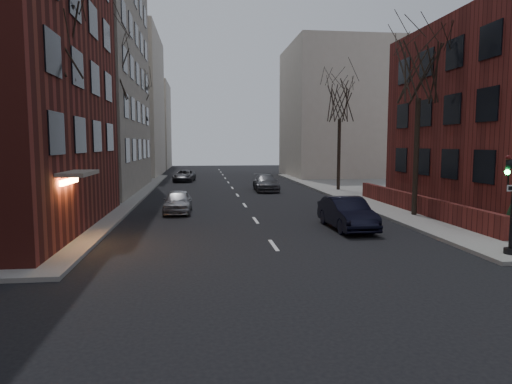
# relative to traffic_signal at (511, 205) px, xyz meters

# --- Properties ---
(building_left_tan) EXTENTS (18.00, 18.00, 28.00)m
(building_left_tan) POSITION_rel_traffic_signal_xyz_m (-24.94, 25.01, 12.09)
(building_left_tan) COLOR gray
(building_left_tan) RESTS_ON ground
(low_wall_right) EXTENTS (0.35, 16.00, 1.00)m
(low_wall_right) POSITION_rel_traffic_signal_xyz_m (1.36, 10.01, -1.26)
(low_wall_right) COLOR maroon
(low_wall_right) RESTS_ON sidewalk_far_right
(building_distant_la) EXTENTS (14.00, 16.00, 18.00)m
(building_distant_la) POSITION_rel_traffic_signal_xyz_m (-22.94, 46.01, 7.09)
(building_distant_la) COLOR beige
(building_distant_la) RESTS_ON ground
(building_distant_ra) EXTENTS (14.00, 14.00, 16.00)m
(building_distant_ra) POSITION_rel_traffic_signal_xyz_m (7.06, 41.01, 6.09)
(building_distant_ra) COLOR beige
(building_distant_ra) RESTS_ON ground
(building_distant_lb) EXTENTS (10.00, 12.00, 14.00)m
(building_distant_lb) POSITION_rel_traffic_signal_xyz_m (-20.94, 63.01, 5.09)
(building_distant_lb) COLOR beige
(building_distant_lb) RESTS_ON ground
(traffic_signal) EXTENTS (0.76, 0.44, 4.00)m
(traffic_signal) POSITION_rel_traffic_signal_xyz_m (0.00, 0.00, 0.00)
(traffic_signal) COLOR black
(traffic_signal) RESTS_ON sidewalk_far_right
(tree_left_a) EXTENTS (4.18, 4.18, 10.26)m
(tree_left_a) POSITION_rel_traffic_signal_xyz_m (-16.74, 5.01, 6.56)
(tree_left_a) COLOR #2D231C
(tree_left_a) RESTS_ON sidewalk_far_left
(tree_left_b) EXTENTS (4.40, 4.40, 10.80)m
(tree_left_b) POSITION_rel_traffic_signal_xyz_m (-16.74, 17.01, 7.00)
(tree_left_b) COLOR #2D231C
(tree_left_b) RESTS_ON sidewalk_far_left
(tree_left_c) EXTENTS (3.96, 3.96, 9.72)m
(tree_left_c) POSITION_rel_traffic_signal_xyz_m (-16.74, 31.01, 6.12)
(tree_left_c) COLOR #2D231C
(tree_left_c) RESTS_ON sidewalk_far_left
(tree_right_a) EXTENTS (3.96, 3.96, 9.72)m
(tree_right_a) POSITION_rel_traffic_signal_xyz_m (0.86, 9.01, 6.12)
(tree_right_a) COLOR #2D231C
(tree_right_a) RESTS_ON sidewalk_far_right
(tree_right_b) EXTENTS (3.74, 3.74, 9.18)m
(tree_right_b) POSITION_rel_traffic_signal_xyz_m (0.86, 23.01, 5.68)
(tree_right_b) COLOR #2D231C
(tree_right_b) RESTS_ON sidewalk_far_right
(streetlamp_near) EXTENTS (0.36, 0.36, 6.28)m
(streetlamp_near) POSITION_rel_traffic_signal_xyz_m (-16.14, 13.01, 2.33)
(streetlamp_near) COLOR black
(streetlamp_near) RESTS_ON sidewalk_far_left
(streetlamp_far) EXTENTS (0.36, 0.36, 6.28)m
(streetlamp_far) POSITION_rel_traffic_signal_xyz_m (-16.14, 33.01, 2.33)
(streetlamp_far) COLOR black
(streetlamp_far) RESTS_ON sidewalk_far_left
(parked_sedan) EXTENTS (1.74, 4.63, 1.51)m
(parked_sedan) POSITION_rel_traffic_signal_xyz_m (-3.94, 6.05, -1.15)
(parked_sedan) COLOR black
(parked_sedan) RESTS_ON ground
(car_lane_silver) EXTENTS (1.63, 3.92, 1.33)m
(car_lane_silver) POSITION_rel_traffic_signal_xyz_m (-12.14, 12.22, -1.24)
(car_lane_silver) COLOR #9C9CA1
(car_lane_silver) RESTS_ON ground
(car_lane_gray) EXTENTS (2.09, 4.90, 1.41)m
(car_lane_gray) POSITION_rel_traffic_signal_xyz_m (-5.25, 23.92, -1.20)
(car_lane_gray) COLOR #434449
(car_lane_gray) RESTS_ON ground
(car_lane_far) EXTENTS (2.52, 4.63, 1.23)m
(car_lane_far) POSITION_rel_traffic_signal_xyz_m (-12.56, 34.80, -1.29)
(car_lane_far) COLOR #39393D
(car_lane_far) RESTS_ON ground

